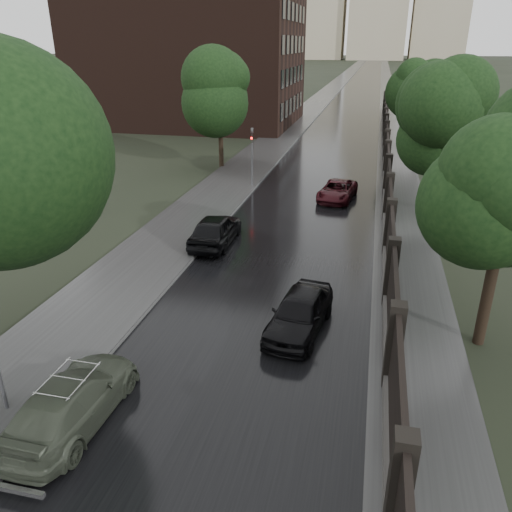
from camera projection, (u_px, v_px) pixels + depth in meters
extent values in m
plane|color=black|center=(176.00, 496.00, 10.95)|extent=(800.00, 800.00, 0.00)
cube|color=black|center=(370.00, 69.00, 180.91)|extent=(8.00, 420.00, 0.02)
cube|color=#2D2D2D|center=(353.00, 69.00, 182.14)|extent=(4.00, 420.00, 0.16)
cube|color=#2D2D2D|center=(386.00, 69.00, 179.75)|extent=(3.00, 420.00, 0.08)
cube|color=#383533|center=(385.00, 167.00, 38.51)|extent=(0.40, 75.00, 0.50)
cube|color=black|center=(387.00, 151.00, 38.02)|extent=(0.15, 75.00, 2.00)
cube|color=black|center=(385.00, 101.00, 72.07)|extent=(0.45, 0.45, 2.70)
cylinder|color=black|center=(221.00, 130.00, 38.30)|extent=(0.36, 0.36, 5.85)
sphere|color=black|center=(220.00, 99.00, 37.38)|extent=(4.25, 4.25, 4.25)
cylinder|color=black|center=(493.00, 267.00, 15.45)|extent=(0.36, 0.36, 5.53)
sphere|color=black|center=(508.00, 198.00, 14.57)|extent=(4.08, 4.08, 4.08)
cylinder|color=black|center=(444.00, 166.00, 27.97)|extent=(0.36, 0.36, 5.53)
sphere|color=black|center=(450.00, 126.00, 27.10)|extent=(4.08, 4.08, 4.08)
cylinder|color=black|center=(421.00, 121.00, 44.07)|extent=(0.36, 0.36, 5.53)
sphere|color=black|center=(425.00, 95.00, 43.20)|extent=(4.08, 4.08, 4.08)
cylinder|color=#59595E|center=(252.00, 166.00, 33.62)|extent=(0.12, 0.12, 3.00)
imported|color=#59595E|center=(252.00, 136.00, 32.83)|extent=(0.16, 0.20, 1.00)
sphere|color=#FF0C0C|center=(252.00, 138.00, 32.75)|extent=(0.14, 0.14, 0.14)
cube|color=black|center=(191.00, 34.00, 57.27)|extent=(24.00, 18.00, 20.00)
cube|color=tan|center=(319.00, 17.00, 277.31)|extent=(28.00, 22.00, 44.00)
cube|color=tan|center=(440.00, 16.00, 263.95)|extent=(28.00, 22.00, 44.00)
cube|color=tan|center=(380.00, 0.00, 267.47)|extent=(30.00, 30.00, 60.00)
imported|color=#3F4738|center=(72.00, 401.00, 12.83)|extent=(1.95, 4.66, 1.34)
imported|color=black|center=(215.00, 229.00, 24.31)|extent=(1.81, 4.44, 1.51)
imported|color=black|center=(300.00, 312.00, 16.97)|extent=(2.21, 4.32, 1.41)
imported|color=black|center=(337.00, 191.00, 31.26)|extent=(2.51, 4.47, 1.18)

